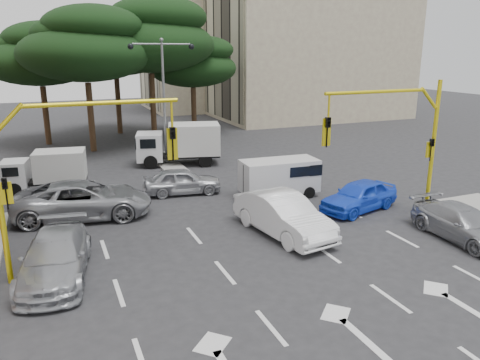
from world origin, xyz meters
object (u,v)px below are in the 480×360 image
at_px(car_white_hatch, 283,215).
at_px(car_blue_compact, 359,196).
at_px(street_lamp_center, 163,79).
at_px(car_silver_wagon, 55,257).
at_px(car_silver_cross_b, 182,181).
at_px(signal_mast_left, 58,160).
at_px(car_silver_cross_a, 83,200).
at_px(box_truck_a, 45,171).
at_px(signal_mast_right, 402,132).
at_px(box_truck_b, 179,144).
at_px(van_white, 279,178).
at_px(car_silver_parked, 463,224).

height_order(car_white_hatch, car_blue_compact, car_white_hatch).
distance_m(street_lamp_center, car_silver_wagon, 16.59).
height_order(street_lamp_center, car_silver_cross_b, street_lamp_center).
bearing_deg(street_lamp_center, signal_mast_left, -115.91).
distance_m(signal_mast_left, car_blue_compact, 13.28).
xyz_separation_m(car_silver_cross_a, box_truck_a, (-1.47, 5.20, 0.23)).
distance_m(car_blue_compact, box_truck_a, 16.15).
height_order(signal_mast_right, signal_mast_left, same).
xyz_separation_m(car_silver_cross_b, box_truck_b, (1.62, 6.29, 0.64)).
xyz_separation_m(car_white_hatch, car_silver_cross_b, (-2.24, 6.94, -0.15)).
bearing_deg(car_silver_cross_b, street_lamp_center, 1.31).
relative_size(signal_mast_left, box_truck_a, 1.41).
relative_size(car_white_hatch, car_silver_wagon, 1.02).
bearing_deg(car_silver_cross_b, car_silver_wagon, 147.92).
bearing_deg(car_blue_compact, car_silver_cross_b, -145.34).
bearing_deg(car_blue_compact, box_truck_a, -140.07).
bearing_deg(car_silver_cross_a, box_truck_b, -30.69).
xyz_separation_m(car_silver_wagon, van_white, (10.79, 5.08, 0.25)).
relative_size(signal_mast_right, box_truck_a, 1.41).
height_order(signal_mast_left, box_truck_a, signal_mast_left).
relative_size(car_blue_compact, car_silver_cross_b, 1.04).
bearing_deg(car_silver_cross_a, street_lamp_center, -25.70).
xyz_separation_m(street_lamp_center, van_white, (3.58, -9.10, -4.46)).
height_order(signal_mast_right, car_blue_compact, signal_mast_right).
relative_size(signal_mast_right, signal_mast_left, 1.00).
height_order(car_silver_parked, van_white, van_white).
xyz_separation_m(car_blue_compact, car_silver_cross_a, (-11.86, 3.91, 0.12)).
xyz_separation_m(van_white, box_truck_a, (-10.92, 5.74, 0.08)).
bearing_deg(signal_mast_left, signal_mast_right, 0.00).
bearing_deg(street_lamp_center, car_blue_compact, -64.30).
height_order(car_silver_cross_a, box_truck_b, box_truck_b).
relative_size(signal_mast_right, car_silver_wagon, 1.22).
height_order(car_white_hatch, box_truck_a, box_truck_a).
relative_size(signal_mast_right, car_silver_parked, 1.33).
distance_m(car_white_hatch, car_blue_compact, 4.80).
bearing_deg(box_truck_b, car_silver_cross_a, 155.50).
bearing_deg(car_blue_compact, car_white_hatch, -90.49).
distance_m(signal_mast_right, van_white, 6.56).
relative_size(signal_mast_left, car_blue_compact, 1.45).
xyz_separation_m(car_silver_cross_a, van_white, (9.45, -0.54, 0.15)).
height_order(car_white_hatch, car_silver_parked, car_white_hatch).
xyz_separation_m(car_white_hatch, car_blue_compact, (4.63, 1.26, -0.12)).
bearing_deg(street_lamp_center, car_silver_cross_b, -97.26).
bearing_deg(box_truck_a, car_silver_cross_b, -109.28).
xyz_separation_m(signal_mast_left, car_silver_cross_a, (0.94, 5.45, -3.06)).
bearing_deg(car_silver_cross_b, signal_mast_right, -124.70).
bearing_deg(car_silver_cross_a, signal_mast_left, 178.95).
distance_m(signal_mast_left, car_silver_cross_b, 9.88).
height_order(car_blue_compact, van_white, van_white).
height_order(car_blue_compact, car_silver_parked, car_blue_compact).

